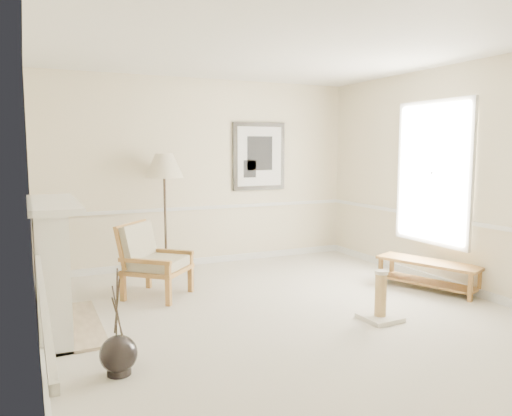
{
  "coord_description": "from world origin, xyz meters",
  "views": [
    {
      "loc": [
        -2.54,
        -4.69,
        1.82
      ],
      "look_at": [
        -0.04,
        0.7,
        1.12
      ],
      "focal_mm": 35.0,
      "sensor_mm": 36.0,
      "label": 1
    }
  ],
  "objects_px": {
    "bench": "(428,270)",
    "scratching_post": "(380,304)",
    "armchair": "(150,257)",
    "floor_vase": "(119,355)",
    "floor_lamp": "(164,169)"
  },
  "relations": [
    {
      "from": "armchair",
      "to": "bench",
      "type": "relative_size",
      "value": 0.73
    },
    {
      "from": "floor_vase",
      "to": "armchair",
      "type": "bearing_deg",
      "value": 70.46
    },
    {
      "from": "floor_lamp",
      "to": "bench",
      "type": "xyz_separation_m",
      "value": [
        2.86,
        -2.29,
        -1.28
      ]
    },
    {
      "from": "scratching_post",
      "to": "armchair",
      "type": "bearing_deg",
      "value": 136.42
    },
    {
      "from": "armchair",
      "to": "floor_lamp",
      "type": "bearing_deg",
      "value": 18.01
    },
    {
      "from": "armchair",
      "to": "bench",
      "type": "distance_m",
      "value": 3.57
    },
    {
      "from": "floor_vase",
      "to": "bench",
      "type": "distance_m",
      "value": 4.16
    },
    {
      "from": "floor_vase",
      "to": "floor_lamp",
      "type": "relative_size",
      "value": 0.51
    },
    {
      "from": "floor_lamp",
      "to": "scratching_post",
      "type": "xyz_separation_m",
      "value": [
        1.55,
        -2.97,
        -1.36
      ]
    },
    {
      "from": "bench",
      "to": "floor_vase",
      "type": "bearing_deg",
      "value": -168.47
    },
    {
      "from": "floor_vase",
      "to": "floor_lamp",
      "type": "distance_m",
      "value": 3.62
    },
    {
      "from": "floor_vase",
      "to": "scratching_post",
      "type": "height_order",
      "value": "floor_vase"
    },
    {
      "from": "floor_lamp",
      "to": "bench",
      "type": "height_order",
      "value": "floor_lamp"
    },
    {
      "from": "bench",
      "to": "scratching_post",
      "type": "distance_m",
      "value": 1.48
    },
    {
      "from": "bench",
      "to": "scratching_post",
      "type": "bearing_deg",
      "value": -152.78
    }
  ]
}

